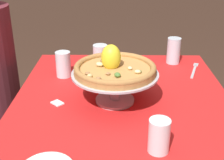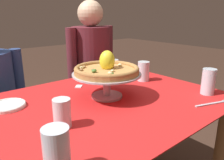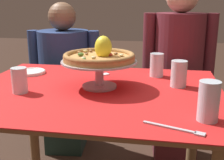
{
  "view_description": "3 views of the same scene",
  "coord_description": "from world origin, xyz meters",
  "px_view_note": "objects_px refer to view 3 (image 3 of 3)",
  "views": [
    {
      "loc": [
        -1.11,
        0.03,
        1.36
      ],
      "look_at": [
        -0.02,
        0.04,
        0.86
      ],
      "focal_mm": 49.18,
      "sensor_mm": 36.0,
      "label": 1
    },
    {
      "loc": [
        -0.66,
        -0.82,
        1.16
      ],
      "look_at": [
        0.04,
        0.02,
        0.83
      ],
      "focal_mm": 35.59,
      "sensor_mm": 36.0,
      "label": 2
    },
    {
      "loc": [
        0.31,
        -1.25,
        1.14
      ],
      "look_at": [
        0.07,
        0.09,
        0.76
      ],
      "focal_mm": 46.48,
      "sensor_mm": 36.0,
      "label": 3
    }
  ],
  "objects_px": {
    "pizza": "(100,56)",
    "dinner_fork": "(177,129)",
    "water_glass_front_right": "(208,104)",
    "water_glass_back_right": "(157,67)",
    "water_glass_side_right": "(179,76)",
    "sugar_packet": "(104,74)",
    "pizza_stand": "(99,68)",
    "diner_right": "(177,79)",
    "diner_left": "(65,80)",
    "water_glass_side_left": "(20,82)",
    "side_plate": "(30,72)"
  },
  "relations": [
    {
      "from": "pizza",
      "to": "dinner_fork",
      "type": "height_order",
      "value": "pizza"
    },
    {
      "from": "water_glass_front_right",
      "to": "dinner_fork",
      "type": "relative_size",
      "value": 0.7
    },
    {
      "from": "water_glass_back_right",
      "to": "dinner_fork",
      "type": "relative_size",
      "value": 0.63
    },
    {
      "from": "water_glass_side_right",
      "to": "water_glass_front_right",
      "type": "bearing_deg",
      "value": -78.42
    },
    {
      "from": "water_glass_side_right",
      "to": "sugar_packet",
      "type": "xyz_separation_m",
      "value": [
        -0.39,
        0.16,
        -0.05
      ]
    },
    {
      "from": "pizza_stand",
      "to": "diner_right",
      "type": "height_order",
      "value": "diner_right"
    },
    {
      "from": "water_glass_side_right",
      "to": "water_glass_back_right",
      "type": "xyz_separation_m",
      "value": [
        -0.11,
        0.18,
        -0.0
      ]
    },
    {
      "from": "pizza_stand",
      "to": "sugar_packet",
      "type": "height_order",
      "value": "pizza_stand"
    },
    {
      "from": "water_glass_side_right",
      "to": "diner_right",
      "type": "relative_size",
      "value": 0.1
    },
    {
      "from": "water_glass_back_right",
      "to": "diner_left",
      "type": "relative_size",
      "value": 0.11
    },
    {
      "from": "water_glass_side_left",
      "to": "diner_right",
      "type": "xyz_separation_m",
      "value": [
        0.73,
        0.84,
        -0.18
      ]
    },
    {
      "from": "water_glass_front_right",
      "to": "sugar_packet",
      "type": "distance_m",
      "value": 0.73
    },
    {
      "from": "pizza_stand",
      "to": "diner_left",
      "type": "height_order",
      "value": "diner_left"
    },
    {
      "from": "water_glass_side_right",
      "to": "pizza_stand",
      "type": "bearing_deg",
      "value": -168.05
    },
    {
      "from": "sugar_packet",
      "to": "diner_left",
      "type": "relative_size",
      "value": 0.04
    },
    {
      "from": "pizza_stand",
      "to": "side_plate",
      "type": "xyz_separation_m",
      "value": [
        -0.44,
        0.2,
        -0.08
      ]
    },
    {
      "from": "pizza",
      "to": "pizza_stand",
      "type": "bearing_deg",
      "value": -128.86
    },
    {
      "from": "dinner_fork",
      "to": "diner_right",
      "type": "bearing_deg",
      "value": 87.29
    },
    {
      "from": "side_plate",
      "to": "diner_left",
      "type": "bearing_deg",
      "value": 89.43
    },
    {
      "from": "diner_left",
      "to": "diner_right",
      "type": "xyz_separation_m",
      "value": [
        0.83,
        -0.04,
        0.06
      ]
    },
    {
      "from": "water_glass_front_right",
      "to": "diner_right",
      "type": "xyz_separation_m",
      "value": [
        -0.05,
        1.02,
        -0.19
      ]
    },
    {
      "from": "side_plate",
      "to": "diner_right",
      "type": "xyz_separation_m",
      "value": [
        0.84,
        0.51,
        -0.14
      ]
    },
    {
      "from": "water_glass_back_right",
      "to": "diner_left",
      "type": "height_order",
      "value": "diner_left"
    },
    {
      "from": "sugar_packet",
      "to": "water_glass_front_right",
      "type": "bearing_deg",
      "value": -49.51
    },
    {
      "from": "pizza_stand",
      "to": "diner_right",
      "type": "distance_m",
      "value": 0.83
    },
    {
      "from": "pizza_stand",
      "to": "side_plate",
      "type": "bearing_deg",
      "value": 156.1
    },
    {
      "from": "pizza_stand",
      "to": "water_glass_back_right",
      "type": "distance_m",
      "value": 0.36
    },
    {
      "from": "water_glass_side_right",
      "to": "water_glass_front_right",
      "type": "distance_m",
      "value": 0.4
    },
    {
      "from": "side_plate",
      "to": "sugar_packet",
      "type": "height_order",
      "value": "side_plate"
    },
    {
      "from": "water_glass_side_left",
      "to": "diner_left",
      "type": "xyz_separation_m",
      "value": [
        -0.1,
        0.88,
        -0.24
      ]
    },
    {
      "from": "dinner_fork",
      "to": "pizza",
      "type": "bearing_deg",
      "value": 129.44
    },
    {
      "from": "diner_left",
      "to": "diner_right",
      "type": "bearing_deg",
      "value": -2.91
    },
    {
      "from": "side_plate",
      "to": "water_glass_back_right",
      "type": "bearing_deg",
      "value": 4.78
    },
    {
      "from": "water_glass_side_left",
      "to": "dinner_fork",
      "type": "relative_size",
      "value": 0.57
    },
    {
      "from": "water_glass_front_right",
      "to": "side_plate",
      "type": "height_order",
      "value": "water_glass_front_right"
    },
    {
      "from": "water_glass_side_right",
      "to": "water_glass_back_right",
      "type": "height_order",
      "value": "same"
    },
    {
      "from": "pizza",
      "to": "water_glass_front_right",
      "type": "distance_m",
      "value": 0.56
    },
    {
      "from": "water_glass_back_right",
      "to": "sugar_packet",
      "type": "height_order",
      "value": "water_glass_back_right"
    },
    {
      "from": "water_glass_front_right",
      "to": "diner_right",
      "type": "bearing_deg",
      "value": 92.97
    },
    {
      "from": "water_glass_side_right",
      "to": "water_glass_side_left",
      "type": "distance_m",
      "value": 0.73
    },
    {
      "from": "side_plate",
      "to": "dinner_fork",
      "type": "distance_m",
      "value": 0.99
    },
    {
      "from": "pizza",
      "to": "diner_left",
      "type": "xyz_separation_m",
      "value": [
        -0.44,
        0.74,
        -0.34
      ]
    },
    {
      "from": "sugar_packet",
      "to": "diner_left",
      "type": "xyz_separation_m",
      "value": [
        -0.41,
        0.51,
        -0.19
      ]
    },
    {
      "from": "water_glass_side_right",
      "to": "diner_right",
      "type": "distance_m",
      "value": 0.65
    },
    {
      "from": "dinner_fork",
      "to": "sugar_packet",
      "type": "height_order",
      "value": "dinner_fork"
    },
    {
      "from": "water_glass_side_right",
      "to": "diner_right",
      "type": "height_order",
      "value": "diner_right"
    },
    {
      "from": "pizza",
      "to": "side_plate",
      "type": "distance_m",
      "value": 0.5
    },
    {
      "from": "pizza",
      "to": "diner_right",
      "type": "height_order",
      "value": "diner_right"
    },
    {
      "from": "water_glass_side_left",
      "to": "side_plate",
      "type": "relative_size",
      "value": 0.69
    },
    {
      "from": "dinner_fork",
      "to": "diner_left",
      "type": "bearing_deg",
      "value": 123.95
    }
  ]
}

